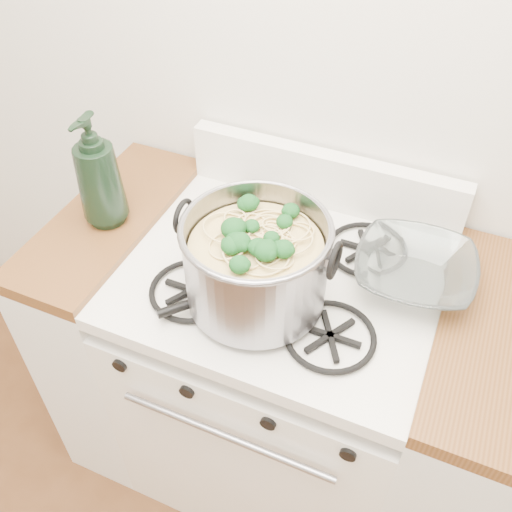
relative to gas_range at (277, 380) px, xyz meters
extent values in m
plane|color=silver|center=(0.00, 0.34, 0.91)|extent=(3.60, 0.00, 3.60)
cube|color=white|center=(0.00, 0.00, -0.03)|extent=(0.76, 0.65, 0.81)
cube|color=white|center=(0.00, 0.00, 0.44)|extent=(0.76, 0.65, 0.04)
cube|color=black|center=(0.00, -0.31, -0.02)|extent=(0.58, 0.02, 0.46)
cube|color=black|center=(0.00, 0.00, 0.48)|extent=(0.60, 0.56, 0.02)
cylinder|color=black|center=(-0.28, -0.32, 0.34)|extent=(0.04, 0.03, 0.04)
cylinder|color=black|center=(-0.10, -0.32, 0.34)|extent=(0.04, 0.03, 0.04)
cylinder|color=black|center=(0.10, -0.32, 0.34)|extent=(0.04, 0.03, 0.04)
cylinder|color=black|center=(0.28, -0.32, 0.34)|extent=(0.04, 0.03, 0.04)
cube|color=silver|center=(-0.51, 0.00, 0.00)|extent=(0.25, 0.65, 0.88)
cube|color=#563114|center=(-0.51, 0.00, 0.46)|extent=(0.25, 0.65, 0.04)
cylinder|color=gray|center=(-0.02, -0.11, 0.59)|extent=(0.31, 0.31, 0.21)
torus|color=gray|center=(-0.02, -0.11, 0.69)|extent=(0.33, 0.33, 0.01)
torus|color=black|center=(-0.19, -0.11, 0.67)|extent=(0.01, 0.08, 0.08)
torus|color=black|center=(0.15, -0.11, 0.67)|extent=(0.01, 0.08, 0.08)
cylinder|color=tan|center=(-0.02, -0.11, 0.57)|extent=(0.29, 0.29, 0.16)
sphere|color=#124519|center=(-0.02, -0.11, 0.66)|extent=(0.04, 0.04, 0.04)
sphere|color=#124519|center=(-0.02, -0.11, 0.66)|extent=(0.04, 0.04, 0.04)
sphere|color=#124519|center=(-0.02, -0.11, 0.66)|extent=(0.04, 0.04, 0.04)
sphere|color=#124519|center=(-0.02, -0.11, 0.66)|extent=(0.04, 0.04, 0.04)
sphere|color=#124519|center=(-0.02, -0.11, 0.66)|extent=(0.04, 0.04, 0.04)
sphere|color=#124519|center=(-0.02, -0.11, 0.66)|extent=(0.04, 0.04, 0.04)
sphere|color=#124519|center=(-0.02, -0.11, 0.66)|extent=(0.04, 0.04, 0.04)
sphere|color=#124519|center=(-0.02, -0.11, 0.66)|extent=(0.04, 0.04, 0.04)
sphere|color=#124519|center=(-0.02, -0.11, 0.66)|extent=(0.04, 0.04, 0.04)
sphere|color=#124519|center=(-0.02, -0.11, 0.66)|extent=(0.04, 0.04, 0.04)
sphere|color=#124519|center=(-0.02, -0.11, 0.66)|extent=(0.04, 0.04, 0.04)
sphere|color=#124519|center=(-0.02, -0.11, 0.66)|extent=(0.04, 0.04, 0.04)
sphere|color=#124519|center=(-0.02, -0.11, 0.66)|extent=(0.04, 0.04, 0.04)
sphere|color=#124519|center=(-0.02, -0.11, 0.66)|extent=(0.04, 0.04, 0.04)
imported|color=white|center=(0.30, 0.08, 0.50)|extent=(0.12, 0.12, 0.03)
imported|color=black|center=(-0.49, -0.01, 0.64)|extent=(0.12, 0.12, 0.31)
camera|label=1|loc=(0.33, -0.92, 1.47)|focal=40.00mm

